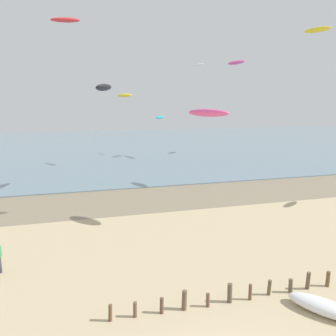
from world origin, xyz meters
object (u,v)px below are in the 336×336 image
(kite_aloft_9, at_px, (199,65))
(kite_aloft_2, at_px, (236,62))
(kite_aloft_12, at_px, (208,113))
(kite_aloft_10, at_px, (160,117))
(kite_aloft_3, at_px, (104,87))
(kite_aloft_1, at_px, (318,30))
(kite_aloft_8, at_px, (65,20))
(kite_aloft_0, at_px, (217,114))
(kite_aloft_13, at_px, (125,95))
(grounded_kite, at_px, (323,307))

(kite_aloft_9, bearing_deg, kite_aloft_2, -164.06)
(kite_aloft_2, relative_size, kite_aloft_12, 1.07)
(kite_aloft_2, relative_size, kite_aloft_10, 1.30)
(kite_aloft_3, distance_m, kite_aloft_12, 12.97)
(kite_aloft_1, distance_m, kite_aloft_8, 28.35)
(kite_aloft_1, distance_m, kite_aloft_3, 20.83)
(kite_aloft_2, bearing_deg, kite_aloft_0, 165.58)
(kite_aloft_1, relative_size, kite_aloft_13, 1.03)
(kite_aloft_12, distance_m, kite_aloft_13, 23.50)
(kite_aloft_1, height_order, kite_aloft_12, kite_aloft_1)
(kite_aloft_12, bearing_deg, kite_aloft_3, -11.35)
(grounded_kite, xyz_separation_m, kite_aloft_0, (12.95, 41.22, 6.41))
(kite_aloft_9, distance_m, kite_aloft_12, 31.68)
(kite_aloft_0, relative_size, kite_aloft_13, 0.98)
(kite_aloft_3, xyz_separation_m, kite_aloft_9, (16.20, 18.05, 4.39))
(kite_aloft_12, bearing_deg, kite_aloft_10, -47.01)
(kite_aloft_8, bearing_deg, kite_aloft_1, -26.41)
(kite_aloft_10, bearing_deg, kite_aloft_13, -7.69)
(kite_aloft_1, relative_size, kite_aloft_9, 1.39)
(kite_aloft_3, distance_m, kite_aloft_8, 14.86)
(kite_aloft_2, bearing_deg, kite_aloft_13, -104.51)
(kite_aloft_9, distance_m, kite_aloft_13, 14.76)
(grounded_kite, bearing_deg, kite_aloft_12, -31.73)
(kite_aloft_2, height_order, kite_aloft_10, kite_aloft_2)
(kite_aloft_0, distance_m, kite_aloft_13, 17.79)
(grounded_kite, height_order, kite_aloft_13, kite_aloft_13)
(kite_aloft_1, bearing_deg, kite_aloft_2, 153.00)
(kite_aloft_10, bearing_deg, kite_aloft_0, 136.63)
(kite_aloft_10, relative_size, kite_aloft_13, 0.99)
(kite_aloft_2, xyz_separation_m, kite_aloft_10, (-10.52, 4.18, -8.03))
(grounded_kite, distance_m, kite_aloft_3, 25.31)
(kite_aloft_3, bearing_deg, kite_aloft_2, 145.67)
(kite_aloft_1, height_order, kite_aloft_3, kite_aloft_1)
(kite_aloft_1, bearing_deg, kite_aloft_9, 163.79)
(kite_aloft_0, relative_size, kite_aloft_12, 0.81)
(kite_aloft_8, bearing_deg, kite_aloft_13, 10.84)
(grounded_kite, xyz_separation_m, kite_aloft_10, (2.91, 40.04, 5.97))
(kite_aloft_3, xyz_separation_m, kite_aloft_8, (-3.38, 11.80, 8.39))
(kite_aloft_0, xyz_separation_m, kite_aloft_10, (-10.04, -1.18, -0.44))
(kite_aloft_3, bearing_deg, kite_aloft_12, 50.44)
(kite_aloft_1, distance_m, kite_aloft_12, 16.87)
(kite_aloft_2, bearing_deg, kite_aloft_3, -75.85)
(kite_aloft_8, bearing_deg, kite_aloft_2, 12.90)
(kite_aloft_1, bearing_deg, kite_aloft_8, -150.13)
(kite_aloft_1, bearing_deg, kite_aloft_12, -88.23)
(kite_aloft_10, height_order, kite_aloft_12, kite_aloft_12)
(kite_aloft_0, bearing_deg, kite_aloft_1, 40.45)
(kite_aloft_8, relative_size, kite_aloft_13, 1.41)
(kite_aloft_10, bearing_deg, grounded_kite, 35.75)
(kite_aloft_8, bearing_deg, kite_aloft_10, 32.87)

